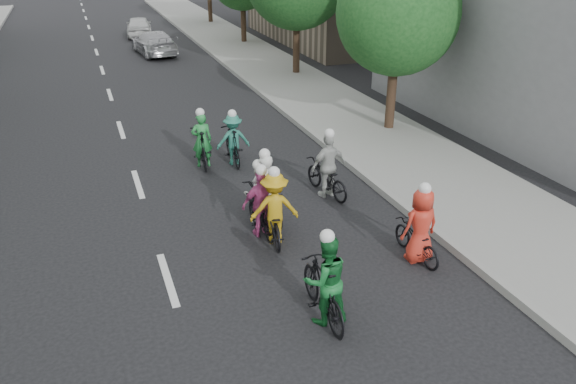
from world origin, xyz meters
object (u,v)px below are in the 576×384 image
cyclist_4 (419,233)px  follow_car_lead (154,43)px  cyclist_6 (258,199)px  cyclist_5 (202,145)px  follow_car_trail (139,26)px  cyclist_2 (274,214)px  cyclist_8 (327,173)px  cyclist_3 (261,209)px  cyclist_0 (265,199)px  cyclist_1 (324,286)px  cyclist_7 (233,142)px

cyclist_4 → follow_car_lead: 24.22m
cyclist_4 → cyclist_6: size_ratio=1.07×
cyclist_5 → follow_car_trail: 23.68m
cyclist_2 → cyclist_5: 5.04m
cyclist_8 → follow_car_lead: bearing=-95.6°
cyclist_3 → cyclist_5: 4.64m
cyclist_0 → cyclist_5: cyclist_0 is taller
cyclist_2 → cyclist_8: cyclist_8 is taller
cyclist_0 → follow_car_lead: 21.41m
cyclist_3 → follow_car_trail: 28.29m
cyclist_6 → cyclist_2: bearing=98.2°
cyclist_5 → follow_car_trail: size_ratio=0.49×
cyclist_2 → follow_car_lead: (0.56, 22.32, -0.01)m
follow_car_trail → cyclist_3: bearing=95.2°
cyclist_0 → cyclist_1: cyclist_0 is taller
cyclist_0 → cyclist_4: size_ratio=1.05×
cyclist_7 → cyclist_5: bearing=-7.5°
cyclist_0 → cyclist_1: bearing=78.8°
cyclist_8 → cyclist_5: bearing=-60.8°
cyclist_2 → cyclist_3: (-0.17, 0.39, -0.03)m
cyclist_5 → follow_car_trail: (1.01, 23.66, 0.03)m
follow_car_trail → cyclist_7: bearing=96.3°
cyclist_0 → cyclist_3: cyclist_0 is taller
cyclist_5 → follow_car_lead: bearing=-87.8°
cyclist_6 → cyclist_3: bearing=85.0°
follow_car_lead → follow_car_trail: follow_car_trail is taller
cyclist_3 → cyclist_8: size_ratio=0.92×
cyclist_3 → cyclist_2: bearing=110.4°
cyclist_1 → cyclist_4: cyclist_1 is taller
cyclist_1 → cyclist_8: cyclist_8 is taller
cyclist_5 → cyclist_6: size_ratio=1.14×
cyclist_6 → follow_car_trail: 27.64m
cyclist_0 → follow_car_trail: bearing=-99.4°
cyclist_7 → follow_car_lead: cyclist_7 is taller
cyclist_1 → follow_car_lead: (0.65, 25.31, -0.04)m
cyclist_2 → cyclist_4: cyclist_2 is taller
follow_car_lead → cyclist_4: bearing=88.7°
cyclist_8 → cyclist_1: bearing=55.5°
cyclist_3 → cyclist_8: cyclist_8 is taller
cyclist_6 → follow_car_trail: bearing=-85.2°
cyclist_2 → cyclist_8: 2.76m
cyclist_4 → follow_car_trail: bearing=-88.6°
cyclist_4 → follow_car_lead: cyclist_4 is taller
cyclist_8 → follow_car_lead: (-1.53, 20.53, 0.02)m
cyclist_0 → cyclist_6: 0.18m
cyclist_2 → cyclist_8: bearing=-129.1°
cyclist_1 → cyclist_6: (0.05, 4.02, -0.14)m
cyclist_2 → cyclist_4: bearing=155.3°
cyclist_6 → cyclist_7: cyclist_7 is taller
cyclist_3 → follow_car_trail: size_ratio=0.45×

